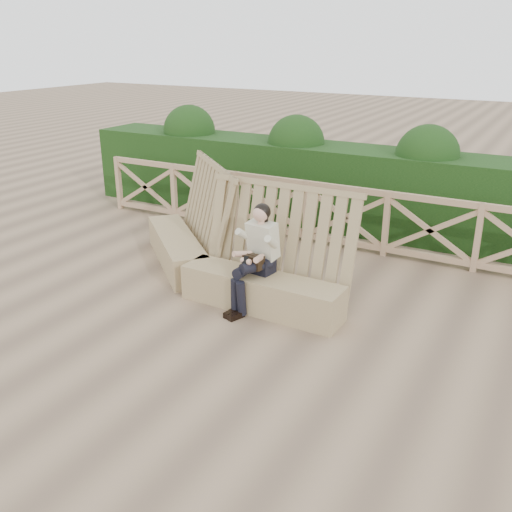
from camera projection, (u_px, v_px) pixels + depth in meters
The scene contains 5 objects.
ground at pixel (239, 335), 6.98m from camera, with size 60.00×60.00×0.00m, color brown.
bench at pixel (220, 257), 8.31m from camera, with size 4.08×2.18×1.61m.
woman at pixel (256, 253), 7.43m from camera, with size 0.44×0.85×1.42m.
guardrail at pixel (344, 217), 9.63m from camera, with size 10.10×0.09×1.10m.
hedge at pixel (368, 190), 10.54m from camera, with size 12.00×1.20×1.50m, color black.
Camera 1 is at (3.18, -5.28, 3.42)m, focal length 40.00 mm.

